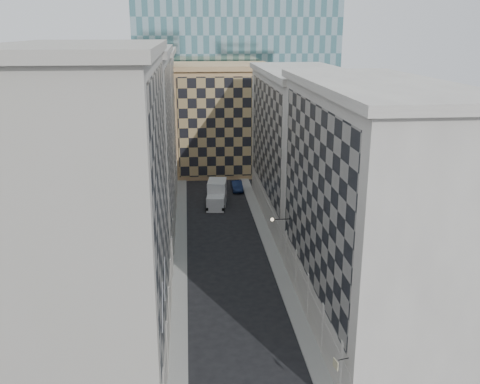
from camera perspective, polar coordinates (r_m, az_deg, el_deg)
sidewalk_west at (r=61.17m, az=-6.37°, el=-6.71°), size 1.50×100.00×0.15m
sidewalk_east at (r=61.86m, az=3.45°, el=-6.35°), size 1.50×100.00×0.15m
bldg_left_a at (r=39.77m, az=-15.30°, el=-2.34°), size 10.80×22.80×23.70m
bldg_left_b at (r=60.89m, az=-12.01°, el=4.07°), size 10.80×22.80×22.70m
bldg_left_c at (r=82.47m, az=-10.42°, el=7.15°), size 10.80×22.80×21.70m
bldg_right_a at (r=45.91m, az=13.58°, el=-1.58°), size 10.80×26.80×20.70m
bldg_right_b at (r=71.18m, az=6.60°, el=4.97°), size 10.80×28.80×19.70m
tan_block at (r=95.32m, az=-1.97°, el=7.89°), size 16.80×14.80×18.80m
church_tower at (r=108.12m, az=-3.69°, el=18.27°), size 7.20×7.20×51.50m
flagpoles_left at (r=36.13m, az=-8.16°, el=-10.52°), size 0.10×6.33×2.33m
bracket_lamp at (r=53.96m, az=3.64°, el=-2.94°), size 1.98×0.36×0.36m
box_truck at (r=77.35m, az=-2.50°, el=-0.33°), size 3.38×6.62×3.48m
dark_car at (r=84.49m, az=-0.35°, el=0.67°), size 1.74×4.71×1.54m
shop_sign at (r=36.85m, az=10.25°, el=-17.59°), size 0.96×0.64×0.71m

